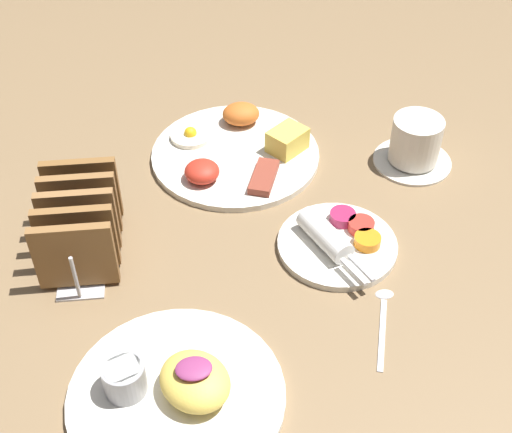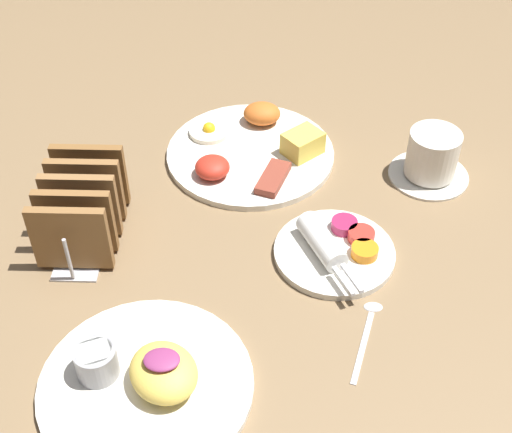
% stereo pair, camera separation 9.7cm
% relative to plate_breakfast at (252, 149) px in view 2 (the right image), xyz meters
% --- Properties ---
extents(ground_plane, '(3.00, 3.00, 0.00)m').
position_rel_plate_breakfast_xyz_m(ground_plane, '(-0.05, -0.22, -0.01)').
color(ground_plane, brown).
extents(plate_breakfast, '(0.26, 0.26, 0.05)m').
position_rel_plate_breakfast_xyz_m(plate_breakfast, '(0.00, 0.00, 0.00)').
color(plate_breakfast, silver).
rests_on(plate_breakfast, ground_plane).
extents(plate_condiments, '(0.16, 0.18, 0.04)m').
position_rel_plate_breakfast_xyz_m(plate_condiments, '(0.12, -0.21, 0.00)').
color(plate_condiments, silver).
rests_on(plate_condiments, ground_plane).
extents(plate_foreground, '(0.24, 0.24, 0.06)m').
position_rel_plate_breakfast_xyz_m(plate_foreground, '(-0.10, -0.43, 0.00)').
color(plate_foreground, silver).
rests_on(plate_foreground, ground_plane).
extents(toast_rack, '(0.10, 0.18, 0.10)m').
position_rel_plate_breakfast_xyz_m(toast_rack, '(-0.22, -0.18, 0.04)').
color(toast_rack, '#B7B7BC').
rests_on(toast_rack, ground_plane).
extents(coffee_cup, '(0.12, 0.12, 0.08)m').
position_rel_plate_breakfast_xyz_m(coffee_cup, '(0.27, -0.04, 0.02)').
color(coffee_cup, silver).
rests_on(coffee_cup, ground_plane).
extents(teaspoon, '(0.05, 0.12, 0.01)m').
position_rel_plate_breakfast_xyz_m(teaspoon, '(0.15, -0.34, -0.01)').
color(teaspoon, silver).
rests_on(teaspoon, ground_plane).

